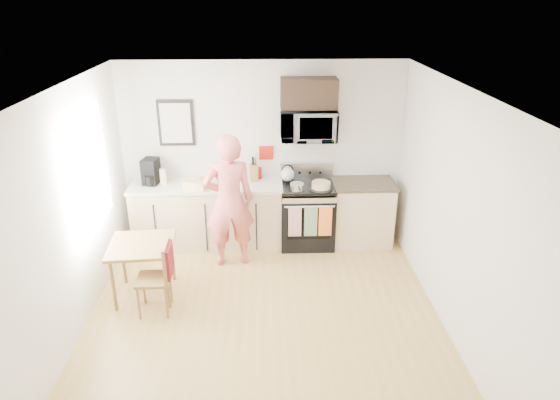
{
  "coord_description": "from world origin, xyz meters",
  "views": [
    {
      "loc": [
        0.01,
        -4.57,
        3.46
      ],
      "look_at": [
        0.21,
        1.0,
        1.11
      ],
      "focal_mm": 32.0,
      "sensor_mm": 36.0,
      "label": 1
    }
  ],
  "objects_px": {
    "person": "(229,201)",
    "chair": "(163,268)",
    "range": "(307,216)",
    "cake": "(321,186)",
    "dining_table": "(142,250)",
    "microwave": "(308,125)"
  },
  "relations": [
    {
      "from": "cake",
      "to": "microwave",
      "type": "bearing_deg",
      "value": 120.0
    },
    {
      "from": "range",
      "to": "chair",
      "type": "bearing_deg",
      "value": -137.45
    },
    {
      "from": "microwave",
      "to": "cake",
      "type": "relative_size",
      "value": 2.42
    },
    {
      "from": "person",
      "to": "chair",
      "type": "relative_size",
      "value": 2.07
    },
    {
      "from": "range",
      "to": "cake",
      "type": "distance_m",
      "value": 0.59
    },
    {
      "from": "range",
      "to": "dining_table",
      "type": "xyz_separation_m",
      "value": [
        -2.08,
        -1.28,
        0.18
      ]
    },
    {
      "from": "microwave",
      "to": "cake",
      "type": "xyz_separation_m",
      "value": [
        0.17,
        -0.29,
        -0.79
      ]
    },
    {
      "from": "microwave",
      "to": "chair",
      "type": "distance_m",
      "value": 2.75
    },
    {
      "from": "dining_table",
      "to": "chair",
      "type": "height_order",
      "value": "chair"
    },
    {
      "from": "microwave",
      "to": "dining_table",
      "type": "height_order",
      "value": "microwave"
    },
    {
      "from": "microwave",
      "to": "person",
      "type": "bearing_deg",
      "value": -149.64
    },
    {
      "from": "dining_table",
      "to": "cake",
      "type": "relative_size",
      "value": 2.37
    },
    {
      "from": "person",
      "to": "range",
      "type": "bearing_deg",
      "value": -165.52
    },
    {
      "from": "range",
      "to": "chair",
      "type": "height_order",
      "value": "range"
    },
    {
      "from": "range",
      "to": "microwave",
      "type": "bearing_deg",
      "value": 90.06
    },
    {
      "from": "range",
      "to": "cake",
      "type": "xyz_separation_m",
      "value": [
        0.17,
        -0.18,
        0.54
      ]
    },
    {
      "from": "range",
      "to": "microwave",
      "type": "distance_m",
      "value": 1.33
    },
    {
      "from": "person",
      "to": "cake",
      "type": "height_order",
      "value": "person"
    },
    {
      "from": "chair",
      "to": "range",
      "type": "bearing_deg",
      "value": 41.0
    },
    {
      "from": "chair",
      "to": "cake",
      "type": "relative_size",
      "value": 2.79
    },
    {
      "from": "microwave",
      "to": "chair",
      "type": "height_order",
      "value": "microwave"
    },
    {
      "from": "range",
      "to": "dining_table",
      "type": "distance_m",
      "value": 2.44
    }
  ]
}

